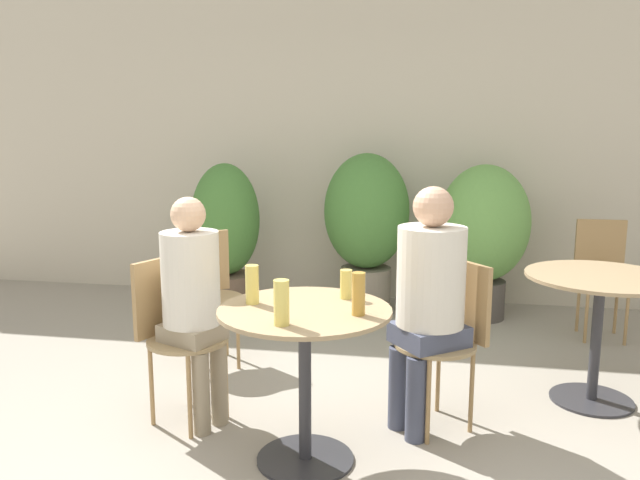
# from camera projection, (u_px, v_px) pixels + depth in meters

# --- Properties ---
(storefront_wall) EXTENTS (10.00, 0.06, 3.00)m
(storefront_wall) POSITION_uv_depth(u_px,v_px,m) (366.00, 137.00, 5.69)
(storefront_wall) COLOR beige
(storefront_wall) RESTS_ON ground_plane
(cafe_table_near) EXTENTS (0.81, 0.81, 0.76)m
(cafe_table_near) POSITION_uv_depth(u_px,v_px,m) (305.00, 348.00, 2.90)
(cafe_table_near) COLOR #2D2D33
(cafe_table_near) RESTS_ON ground_plane
(cafe_table_far) EXTENTS (0.83, 0.83, 0.76)m
(cafe_table_far) POSITION_uv_depth(u_px,v_px,m) (599.00, 306.00, 3.56)
(cafe_table_far) COLOR #2D2D33
(cafe_table_far) RESTS_ON ground_plane
(bistro_chair_0) EXTENTS (0.49, 0.48, 0.89)m
(bistro_chair_0) POSITION_uv_depth(u_px,v_px,m) (450.00, 327.00, 3.29)
(bistro_chair_0) COLOR #997F56
(bistro_chair_0) RESTS_ON ground_plane
(bistro_chair_1) EXTENTS (0.48, 0.46, 0.89)m
(bistro_chair_1) POSITION_uv_depth(u_px,v_px,m) (174.00, 323.00, 3.36)
(bistro_chair_1) COLOR #997F56
(bistro_chair_1) RESTS_ON ground_plane
(bistro_chair_2) EXTENTS (0.43, 0.43, 0.89)m
(bistro_chair_2) POSITION_uv_depth(u_px,v_px,m) (602.00, 266.00, 4.76)
(bistro_chair_2) COLOR #997F56
(bistro_chair_2) RESTS_ON ground_plane
(bistro_chair_3) EXTENTS (0.48, 0.49, 0.89)m
(bistro_chair_3) POSITION_uv_depth(u_px,v_px,m) (207.00, 284.00, 4.21)
(bistro_chair_3) COLOR #997F56
(bistro_chair_3) RESTS_ON ground_plane
(seated_person_0) EXTENTS (0.45, 0.44, 1.29)m
(seated_person_0) POSITION_uv_depth(u_px,v_px,m) (428.00, 289.00, 3.19)
(seated_person_0) COLOR #42475B
(seated_person_0) RESTS_ON ground_plane
(seated_person_1) EXTENTS (0.36, 0.35, 1.23)m
(seated_person_1) POSITION_uv_depth(u_px,v_px,m) (193.00, 291.00, 3.25)
(seated_person_1) COLOR gray
(seated_person_1) RESTS_ON ground_plane
(beer_glass_0) EXTENTS (0.07, 0.07, 0.19)m
(beer_glass_0) POSITION_uv_depth(u_px,v_px,m) (281.00, 303.00, 2.61)
(beer_glass_0) COLOR #DBC65B
(beer_glass_0) RESTS_ON cafe_table_near
(beer_glass_1) EXTENTS (0.06, 0.06, 0.19)m
(beer_glass_1) POSITION_uv_depth(u_px,v_px,m) (359.00, 294.00, 2.75)
(beer_glass_1) COLOR #B28433
(beer_glass_1) RESTS_ON cafe_table_near
(beer_glass_2) EXTENTS (0.06, 0.06, 0.14)m
(beer_glass_2) POSITION_uv_depth(u_px,v_px,m) (346.00, 284.00, 3.03)
(beer_glass_2) COLOR #DBC65B
(beer_glass_2) RESTS_ON cafe_table_near
(beer_glass_3) EXTENTS (0.06, 0.06, 0.18)m
(beer_glass_3) POSITION_uv_depth(u_px,v_px,m) (252.00, 284.00, 2.93)
(beer_glass_3) COLOR #DBC65B
(beer_glass_3) RESTS_ON cafe_table_near
(potted_plant_0) EXTENTS (0.59, 0.59, 1.29)m
(potted_plant_0) POSITION_uv_depth(u_px,v_px,m) (226.00, 231.00, 5.43)
(potted_plant_0) COLOR brown
(potted_plant_0) RESTS_ON ground_plane
(potted_plant_1) EXTENTS (0.72, 0.72, 1.38)m
(potted_plant_1) POSITION_uv_depth(u_px,v_px,m) (367.00, 221.00, 5.32)
(potted_plant_1) COLOR slate
(potted_plant_1) RESTS_ON ground_plane
(potted_plant_2) EXTENTS (0.75, 0.75, 1.29)m
(potted_plant_2) POSITION_uv_depth(u_px,v_px,m) (484.00, 230.00, 5.15)
(potted_plant_2) COLOR #47423D
(potted_plant_2) RESTS_ON ground_plane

